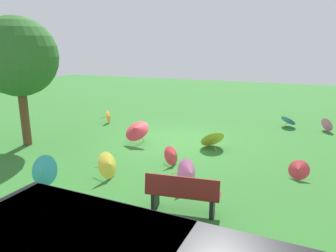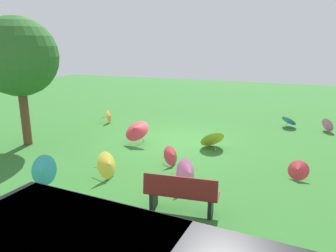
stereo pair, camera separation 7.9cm
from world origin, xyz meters
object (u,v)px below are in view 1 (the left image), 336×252
Objects in this scene: parasol_pink_3 at (189,173)px; parasol_yellow_2 at (109,165)px; shade_tree at (18,57)px; parasol_red_3 at (136,129)px; parasol_orange_0 at (109,117)px; parasol_blue_0 at (289,120)px; parasol_pink_1 at (328,124)px; parasol_red_1 at (299,169)px; park_bench at (183,194)px; parasol_teal_0 at (43,170)px; parasol_yellow_1 at (212,138)px; parasol_red_0 at (172,155)px.

parasol_yellow_2 is at bearing 5.47° from parasol_pink_3.
shade_tree is 4.72m from parasol_red_3.
parasol_orange_0 reaches higher than parasol_blue_0.
parasol_red_1 is at bearing 78.06° from parasol_pink_1.
parasol_pink_1 is at bearing -117.76° from parasol_pink_3.
parasol_pink_1 is (-9.29, -2.08, -0.01)m from parasol_orange_0.
shade_tree is 4.92m from parasol_orange_0.
parasol_red_3 is at bearing -51.93° from park_bench.
parasol_yellow_1 is (-3.37, -4.56, -0.03)m from parasol_teal_0.
park_bench is at bearing 179.28° from parasol_teal_0.
parasol_red_3 is at bearing -35.79° from parasol_red_0.
parasol_yellow_2 reaches higher than parasol_blue_0.
parasol_orange_0 is (-1.09, -3.88, -2.82)m from shade_tree.
parasol_blue_0 is at bearing -86.59° from parasol_red_1.
parasol_pink_3 is (-0.94, 1.33, 0.09)m from parasol_red_0.
parasol_blue_0 is 10.42m from parasol_teal_0.
parasol_red_0 is 5.95m from parasol_orange_0.
parasol_red_0 is (1.19, -2.59, -0.16)m from park_bench.
parasol_yellow_1 is at bearing -162.03° from shade_tree.
parasol_orange_0 is 9.53m from parasol_pink_1.
parasol_yellow_2 is (-0.65, 2.93, -0.20)m from parasol_red_3.
park_bench is 2.42× the size of parasol_red_0.
parasol_blue_0 is at bearing -103.17° from park_bench.
shade_tree is 5.40× the size of parasol_pink_3.
shade_tree is 11.11m from parasol_blue_0.
parasol_teal_0 is 0.77× the size of parasol_red_3.
parasol_yellow_1 is 4.09m from parasol_yellow_2.
park_bench is 2.56× the size of parasol_orange_0.
parasol_yellow_2 reaches higher than parasol_orange_0.
parasol_pink_3 is (-6.57, 1.29, -2.74)m from shade_tree.
parasol_red_1 is at bearing -129.52° from park_bench.
parasol_pink_3 reaches higher than parasol_orange_0.
parasol_pink_1 is at bearing -167.38° from parasol_orange_0.
parasol_red_0 is at bearing -54.89° from parasol_pink_3.
parasol_blue_0 is 1.07× the size of parasol_pink_3.
parasol_orange_0 is (5.73, -6.43, -0.16)m from park_bench.
parasol_teal_0 is at bearing 140.05° from shade_tree.
parasol_red_1 is 0.60× the size of parasol_red_3.
parasol_yellow_2 is at bearing 60.66° from parasol_yellow_1.
parasol_pink_3 is (-5.48, 5.17, 0.08)m from parasol_orange_0.
park_bench is at bearing 95.77° from parasol_yellow_1.
parasol_red_1 is 5.18m from parasol_yellow_2.
parasol_red_1 is 0.78× the size of parasol_pink_3.
parasol_red_3 is at bearing -158.92° from shade_tree.
parasol_blue_0 is at bearing -107.12° from parasol_pink_3.
parasol_pink_1 is 9.60m from parasol_yellow_2.
parasol_pink_1 is 8.19m from parasol_pink_3.
shade_tree is 6.64× the size of parasol_red_0.
shade_tree reaches higher than parasol_blue_0.
parasol_orange_0 is 0.78× the size of parasol_teal_0.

